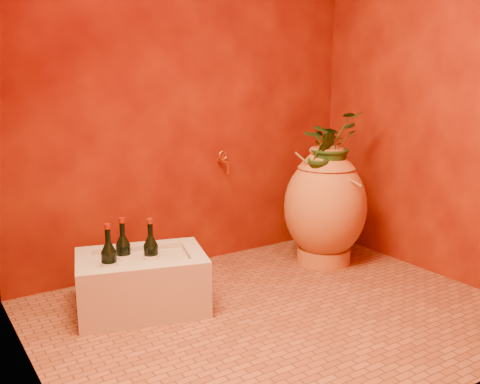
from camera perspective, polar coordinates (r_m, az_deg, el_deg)
floor at (r=3.02m, az=3.99°, el=-12.86°), size 2.50×2.50×0.00m
wall_back at (r=3.58m, az=-5.53°, el=11.79°), size 2.50×0.02×2.50m
wall_left at (r=2.21m, az=-22.86°, el=10.39°), size 0.02×2.00×2.50m
wall_right at (r=3.62m, az=20.67°, el=11.07°), size 0.02×2.00×2.50m
amphora at (r=3.71m, az=9.07°, el=-1.51°), size 0.65×0.65×0.81m
stone_basin at (r=3.06m, az=-10.43°, el=-9.53°), size 0.80×0.66×0.32m
wine_bottle_a at (r=3.04m, az=-12.31°, el=-6.79°), size 0.08×0.08×0.35m
wine_bottle_b at (r=2.94m, az=-13.76°, el=-7.56°), size 0.09×0.09×0.35m
wine_bottle_c at (r=3.02m, az=-9.45°, el=-6.88°), size 0.08×0.08×0.34m
wall_tap at (r=3.67m, az=-1.72°, el=3.32°), size 0.07×0.14×0.15m
plant_main at (r=3.63m, az=9.63°, el=5.11°), size 0.45×0.41×0.43m
plant_side at (r=3.54m, az=8.73°, el=3.82°), size 0.23×0.22×0.34m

